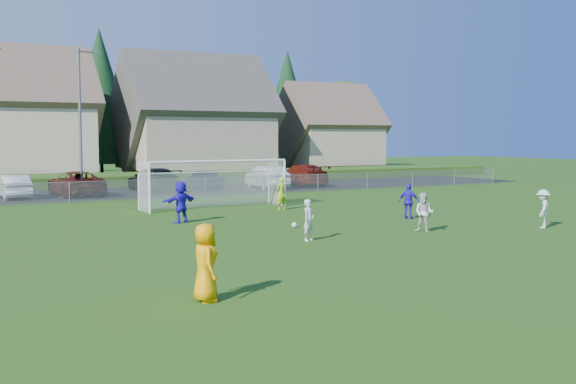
% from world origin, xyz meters
% --- Properties ---
extents(ground, '(160.00, 160.00, 0.00)m').
position_xyz_m(ground, '(0.00, 0.00, 0.00)').
color(ground, '#193D0C').
rests_on(ground, ground).
extents(asphalt_lot, '(60.00, 60.00, 0.00)m').
position_xyz_m(asphalt_lot, '(0.00, 27.50, 0.01)').
color(asphalt_lot, black).
rests_on(asphalt_lot, ground).
extents(grass_embankment, '(70.00, 6.00, 0.80)m').
position_xyz_m(grass_embankment, '(0.00, 35.00, 0.40)').
color(grass_embankment, '#1E420F').
rests_on(grass_embankment, ground).
extents(soccer_ball, '(0.22, 0.22, 0.22)m').
position_xyz_m(soccer_ball, '(-0.03, 7.41, 0.11)').
color(soccer_ball, white).
rests_on(soccer_ball, ground).
extents(referee, '(0.67, 0.93, 1.75)m').
position_xyz_m(referee, '(-7.76, -2.25, 0.88)').
color(referee, '#FFA205').
rests_on(referee, ground).
extents(player_white_a, '(0.64, 0.56, 1.47)m').
position_xyz_m(player_white_a, '(-1.28, 4.17, 0.73)').
color(player_white_a, silver).
rests_on(player_white_a, ground).
extents(player_white_b, '(0.89, 0.94, 1.52)m').
position_xyz_m(player_white_b, '(3.66, 3.84, 0.76)').
color(player_white_b, silver).
rests_on(player_white_b, ground).
extents(player_white_c, '(1.16, 1.05, 1.56)m').
position_xyz_m(player_white_c, '(8.63, 2.47, 0.78)').
color(player_white_c, silver).
rests_on(player_white_c, ground).
extents(player_blue_a, '(0.85, 0.96, 1.57)m').
position_xyz_m(player_blue_a, '(5.87, 7.48, 0.78)').
color(player_blue_a, '#2615CD').
rests_on(player_blue_a, ground).
extents(player_blue_b, '(1.73, 1.03, 1.78)m').
position_xyz_m(player_blue_b, '(-3.51, 11.06, 0.89)').
color(player_blue_b, '#2615CD').
rests_on(player_blue_b, ground).
extents(goalkeeper, '(0.67, 0.51, 1.64)m').
position_xyz_m(goalkeeper, '(2.64, 13.50, 0.82)').
color(goalkeeper, '#9FD018').
rests_on(goalkeeper, ground).
extents(car_b, '(1.64, 4.28, 1.39)m').
position_xyz_m(car_b, '(-8.31, 26.73, 0.70)').
color(car_b, white).
rests_on(car_b, ground).
extents(car_c, '(2.83, 5.59, 1.52)m').
position_xyz_m(car_c, '(-4.67, 26.85, 0.76)').
color(car_c, '#4C0F08').
rests_on(car_c, ground).
extents(car_d, '(2.41, 5.54, 1.59)m').
position_xyz_m(car_d, '(0.51, 27.51, 0.79)').
color(car_d, black).
rests_on(car_d, ground).
extents(car_e, '(1.94, 4.18, 1.39)m').
position_xyz_m(car_e, '(4.14, 27.80, 0.69)').
color(car_e, '#121B3F').
rests_on(car_e, ground).
extents(car_f, '(2.10, 4.92, 1.58)m').
position_xyz_m(car_f, '(8.42, 26.38, 0.79)').
color(car_f, silver).
rests_on(car_f, ground).
extents(car_g, '(2.67, 5.70, 1.61)m').
position_xyz_m(car_g, '(11.84, 27.31, 0.80)').
color(car_g, maroon).
rests_on(car_g, ground).
extents(soccer_goal, '(7.42, 1.90, 2.50)m').
position_xyz_m(soccer_goal, '(0.00, 16.05, 1.63)').
color(soccer_goal, white).
rests_on(soccer_goal, ground).
extents(chainlink_fence, '(52.06, 0.06, 1.20)m').
position_xyz_m(chainlink_fence, '(0.00, 22.00, 0.63)').
color(chainlink_fence, gray).
rests_on(chainlink_fence, ground).
extents(streetlight, '(1.38, 0.18, 9.00)m').
position_xyz_m(streetlight, '(-4.45, 26.00, 4.84)').
color(streetlight, slate).
rests_on(streetlight, ground).
extents(houses_row, '(53.90, 11.45, 13.27)m').
position_xyz_m(houses_row, '(1.97, 42.46, 7.33)').
color(houses_row, tan).
rests_on(houses_row, ground).
extents(tree_row, '(65.98, 12.36, 13.80)m').
position_xyz_m(tree_row, '(1.04, 48.74, 6.91)').
color(tree_row, '#382616').
rests_on(tree_row, ground).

